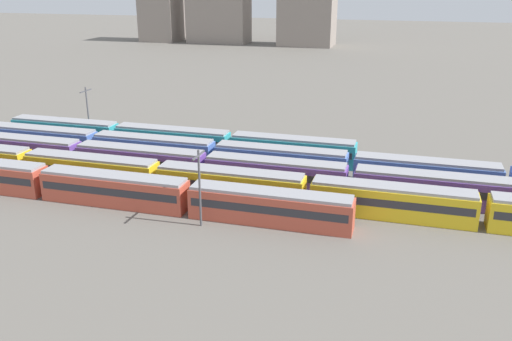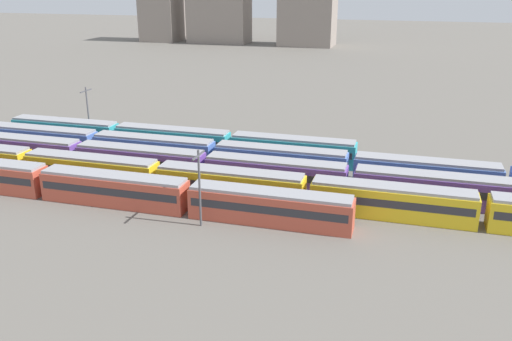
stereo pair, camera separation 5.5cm
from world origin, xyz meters
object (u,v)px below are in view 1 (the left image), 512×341
Objects in this scene: train_track_0 at (114,189)px; train_track_2 at (351,181)px; catenary_pole_0 at (200,184)px; catenary_pole_1 at (88,110)px; train_track_3 at (281,160)px; train_track_4 at (172,140)px; train_track_1 at (308,192)px.

train_track_0 and train_track_2 have the same top height.
catenary_pole_0 is 0.99× the size of catenary_pole_1.
train_track_4 is at bearing 164.15° from train_track_3.
train_track_1 is 1.00× the size of train_track_2.
train_track_0 is 22.67m from train_track_1.
train_track_2 is at bearing -16.53° from catenary_pole_1.
train_track_0 is 0.50× the size of train_track_1.
catenary_pole_0 is 39.96m from catenary_pole_1.
train_track_0 is 12.57m from catenary_pole_0.
train_track_1 is 44.28m from catenary_pole_1.
train_track_4 is 6.51× the size of catenary_pole_0.
catenary_pole_0 is at bearing -141.85° from train_track_1.
catenary_pole_1 reaches higher than train_track_1.
train_track_3 is 1.68× the size of train_track_4.
train_track_3 is at bearing 152.59° from train_track_2.
train_track_2 is 30.18m from train_track_4.
train_track_3 is 19.03m from train_track_4.
train_track_0 is at bearing 166.91° from catenary_pole_0.
catenary_pole_0 is at bearing -13.09° from train_track_0.
train_track_1 and train_track_3 have the same top height.
catenary_pole_0 is at bearing -103.51° from train_track_3.
train_track_1 is at bearing -129.53° from train_track_2.
train_track_3 is 35.48m from catenary_pole_1.
train_track_2 is at bearing 42.37° from catenary_pole_0.
catenary_pole_1 is at bearing 163.47° from train_track_2.
train_track_3 is at bearing 118.88° from train_track_1.
train_track_1 is at bearing 38.15° from catenary_pole_0.
train_track_2 is 13.12× the size of catenary_pole_0.
catenary_pole_1 is at bearing 138.71° from catenary_pole_0.
train_track_1 and train_track_2 have the same top height.
train_track_2 is 19.76m from catenary_pole_0.
catenary_pole_1 is (-40.17, 18.40, 2.94)m from train_track_1.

